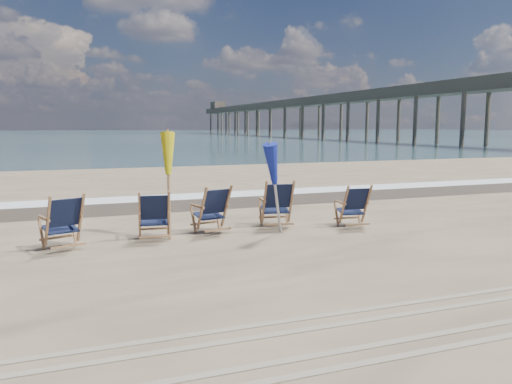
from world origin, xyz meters
The scene contains 12 objects.
ocean centered at (0.00, 128.00, 0.00)m, with size 400.00×400.00×0.00m, color #3C5C64.
surf_foam centered at (0.00, 8.30, 0.00)m, with size 200.00×1.40×0.01m, color silver.
wet_sand_strip centered at (0.00, 6.80, 0.00)m, with size 200.00×2.60×0.00m, color #42362A.
tire_tracks centered at (0.00, -2.80, 0.01)m, with size 80.00×1.30×0.01m, color gray, non-canonical shape.
beach_chair_0 centered at (-3.38, 2.32, 0.52)m, with size 0.67×0.75×1.05m, color #111832, non-canonical shape.
beach_chair_1 centered at (-1.75, 2.41, 0.50)m, with size 0.64×0.72×1.00m, color #111832, non-canonical shape.
beach_chair_2 centered at (-0.48, 2.70, 0.52)m, with size 0.66×0.74×1.03m, color #111832, non-canonical shape.
beach_chair_3 centered at (1.00, 2.67, 0.54)m, with size 0.69×0.78×1.08m, color #111832, non-canonical shape.
beach_chair_4 centered at (2.58, 2.12, 0.49)m, with size 0.62×0.70×0.98m, color #111832, non-canonical shape.
umbrella_yellow centered at (-1.70, 2.64, 1.60)m, with size 0.30×0.30×2.12m.
umbrella_blue centered at (0.42, 2.14, 1.43)m, with size 0.30×0.30×1.94m.
fishing_pier centered at (38.00, 74.00, 4.65)m, with size 4.40×140.00×9.30m, color brown, non-canonical shape.
Camera 1 is at (-3.48, -7.24, 2.24)m, focal length 35.00 mm.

